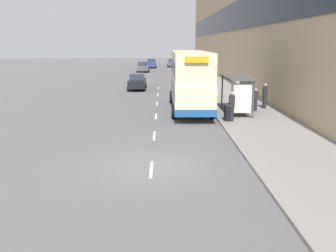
{
  "coord_description": "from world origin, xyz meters",
  "views": [
    {
      "loc": [
        0.46,
        -14.56,
        4.92
      ],
      "look_at": [
        0.89,
        15.44,
        -1.77
      ],
      "focal_mm": 40.0,
      "sensor_mm": 36.0,
      "label": 1
    }
  ],
  "objects": [
    {
      "name": "ground_plane",
      "position": [
        0.0,
        0.0,
        0.0
      ],
      "size": [
        220.0,
        220.0,
        0.0
      ],
      "primitive_type": "plane",
      "color": "#5B595B"
    },
    {
      "name": "pavement",
      "position": [
        6.5,
        38.5,
        0.07
      ],
      "size": [
        5.0,
        93.0,
        0.14
      ],
      "color": "gray",
      "rests_on": "ground_plane"
    },
    {
      "name": "terrace_facade",
      "position": [
        10.49,
        38.5,
        8.85
      ],
      "size": [
        3.1,
        93.0,
        17.71
      ],
      "color": "tan",
      "rests_on": "ground_plane"
    },
    {
      "name": "lane_mark_0",
      "position": [
        0.0,
        -0.43,
        0.01
      ],
      "size": [
        0.12,
        2.0,
        0.01
      ],
      "color": "silver",
      "rests_on": "ground_plane"
    },
    {
      "name": "lane_mark_1",
      "position": [
        0.0,
        5.05,
        0.01
      ],
      "size": [
        0.12,
        2.0,
        0.01
      ],
      "color": "silver",
      "rests_on": "ground_plane"
    },
    {
      "name": "lane_mark_2",
      "position": [
        0.0,
        10.53,
        0.01
      ],
      "size": [
        0.12,
        2.0,
        0.01
      ],
      "color": "silver",
      "rests_on": "ground_plane"
    },
    {
      "name": "lane_mark_3",
      "position": [
        0.0,
        16.0,
        0.01
      ],
      "size": [
        0.12,
        2.0,
        0.01
      ],
      "color": "silver",
      "rests_on": "ground_plane"
    },
    {
      "name": "lane_mark_4",
      "position": [
        0.0,
        21.48,
        0.01
      ],
      "size": [
        0.12,
        2.0,
        0.01
      ],
      "color": "silver",
      "rests_on": "ground_plane"
    },
    {
      "name": "lane_mark_5",
      "position": [
        0.0,
        26.96,
        0.01
      ],
      "size": [
        0.12,
        2.0,
        0.01
      ],
      "color": "silver",
      "rests_on": "ground_plane"
    },
    {
      "name": "bus_shelter",
      "position": [
        5.77,
        10.82,
        1.88
      ],
      "size": [
        1.6,
        4.2,
        2.48
      ],
      "color": "#4C4C51",
      "rests_on": "ground_plane"
    },
    {
      "name": "double_decker_bus_near",
      "position": [
        2.47,
        12.87,
        2.28
      ],
      "size": [
        2.85,
        10.4,
        4.3
      ],
      "color": "beige",
      "rests_on": "ground_plane"
    },
    {
      "name": "car_0",
      "position": [
        -2.86,
        50.12,
        0.87
      ],
      "size": [
        2.07,
        3.84,
        1.78
      ],
      "rotation": [
        0.0,
        0.0,
        3.14
      ],
      "color": "#4C5156",
      "rests_on": "ground_plane"
    },
    {
      "name": "car_1",
      "position": [
        2.47,
        64.45,
        0.84
      ],
      "size": [
        2.0,
        4.12,
        1.68
      ],
      "color": "#4C5156",
      "rests_on": "ground_plane"
    },
    {
      "name": "car_2",
      "position": [
        -2.27,
        25.65,
        0.85
      ],
      "size": [
        1.9,
        4.48,
        1.7
      ],
      "rotation": [
        0.0,
        0.0,
        3.14
      ],
      "color": "black",
      "rests_on": "ground_plane"
    },
    {
      "name": "car_3",
      "position": [
        -1.75,
        60.99,
        0.89
      ],
      "size": [
        1.94,
        4.02,
        1.81
      ],
      "rotation": [
        0.0,
        0.0,
        3.14
      ],
      "color": "navy",
      "rests_on": "ground_plane"
    },
    {
      "name": "pedestrian_at_shelter",
      "position": [
        8.05,
        12.9,
        1.08
      ],
      "size": [
        0.37,
        0.37,
        1.85
      ],
      "color": "#23232D",
      "rests_on": "ground_plane"
    },
    {
      "name": "pedestrian_1",
      "position": [
        4.74,
        8.25,
        1.09
      ],
      "size": [
        0.37,
        0.37,
        1.86
      ],
      "color": "#23232D",
      "rests_on": "ground_plane"
    },
    {
      "name": "pedestrian_2",
      "position": [
        6.55,
        15.47,
        1.04
      ],
      "size": [
        0.35,
        0.35,
        1.76
      ],
      "color": "#23232D",
      "rests_on": "ground_plane"
    },
    {
      "name": "pedestrian_3",
      "position": [
        6.27,
        14.55,
        1.08
      ],
      "size": [
        0.36,
        0.36,
        1.84
      ],
      "color": "#23232D",
      "rests_on": "ground_plane"
    },
    {
      "name": "pedestrian_4",
      "position": [
        7.09,
        11.78,
        0.96
      ],
      "size": [
        0.32,
        0.32,
        1.61
      ],
      "color": "#23232D",
      "rests_on": "ground_plane"
    },
    {
      "name": "litter_bin",
      "position": [
        4.55,
        8.34,
        0.67
      ],
      "size": [
        0.55,
        0.55,
        1.05
      ],
      "color": "black",
      "rests_on": "ground_plane"
    }
  ]
}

